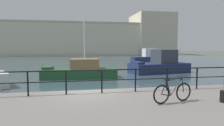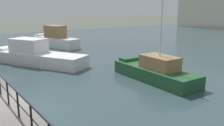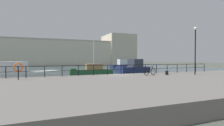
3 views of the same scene
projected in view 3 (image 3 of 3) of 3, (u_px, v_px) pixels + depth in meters
The scene contains 13 objects.
ground_plane at pixel (114, 82), 19.60m from camera, with size 240.00×240.00×0.00m, color #4C5147.
water_basin at pixel (73, 69), 47.69m from camera, with size 80.00×60.00×0.01m, color #33474C.
quay_promenade at pixel (145, 86), 13.54m from camera, with size 56.00×13.00×0.92m, color slate.
harbor_building at pixel (77, 53), 77.34m from camera, with size 65.82×15.41×14.42m.
moored_white_yacht at pixel (91, 71), 28.24m from camera, with size 7.05×2.47×5.68m.
moored_harbor_tender at pixel (133, 68), 33.91m from camera, with size 7.14×3.98×2.65m.
moored_small_launch at pixel (17, 75), 19.66m from camera, with size 9.68×6.70×2.35m.
moored_cabin_cruiser at pixel (123, 65), 48.42m from camera, with size 6.95×2.74×2.62m.
quay_railing at pixel (114, 68), 18.75m from camera, with size 27.06×0.07×1.08m.
parked_bicycle at pixel (150, 72), 18.05m from camera, with size 1.74×0.47×0.98m.
mooring_bollard at pixel (167, 73), 18.48m from camera, with size 0.32×0.32×0.44m, color black.
life_ring_stand at pixel (18, 68), 14.18m from camera, with size 0.75×0.16×1.40m.
quay_lamp_post at pixel (195, 45), 18.94m from camera, with size 0.32×0.32×5.28m.
Camera 3 is at (-7.42, -18.08, 2.61)m, focal length 27.39 mm.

